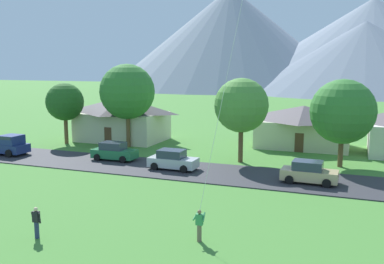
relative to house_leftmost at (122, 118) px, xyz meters
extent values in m
cube|color=#2D2D33|center=(18.26, -11.54, -2.65)|extent=(160.00, 6.67, 0.08)
cone|color=slate|center=(27.99, 112.91, 9.03)|extent=(84.40, 84.40, 23.45)
cone|color=gray|center=(-23.13, 127.72, 17.15)|extent=(99.20, 99.20, 39.69)
cone|color=gray|center=(30.34, 132.47, 14.06)|extent=(110.54, 110.54, 33.50)
cube|color=beige|center=(0.00, 0.00, -1.02)|extent=(9.78, 6.63, 3.36)
pyramid|color=#474247|center=(0.00, 0.00, 1.58)|extent=(10.57, 7.16, 1.85)
cube|color=brown|center=(0.00, -3.33, -1.69)|extent=(0.90, 0.06, 2.00)
cube|color=beige|center=(20.76, 3.19, -1.22)|extent=(9.73, 6.29, 2.95)
pyramid|color=#564C51|center=(20.76, 3.19, 1.07)|extent=(10.51, 6.79, 1.62)
cube|color=brown|center=(20.76, 0.03, -1.69)|extent=(0.90, 0.06, 2.00)
cylinder|color=brown|center=(-4.92, -4.32, -1.09)|extent=(0.44, 0.44, 3.22)
sphere|color=#23561E|center=(-4.92, -4.32, 2.13)|extent=(4.27, 4.27, 4.27)
cylinder|color=brown|center=(16.25, -6.59, -0.97)|extent=(0.44, 0.44, 3.44)
sphere|color=#4C8938|center=(16.25, -6.59, 2.62)|extent=(4.99, 4.99, 4.99)
cylinder|color=brown|center=(25.00, -5.26, -1.29)|extent=(0.44, 0.44, 2.81)
sphere|color=#33752D|center=(25.00, -5.26, 2.24)|extent=(5.67, 5.67, 5.67)
cylinder|color=brown|center=(2.74, -3.56, -0.77)|extent=(0.44, 0.44, 3.85)
sphere|color=#33752D|center=(2.74, -3.56, 3.40)|extent=(6.01, 6.01, 6.01)
cube|color=tan|center=(23.01, -11.97, -2.01)|extent=(4.24, 1.90, 0.80)
cube|color=#2D3847|center=(22.86, -11.97, -1.27)|extent=(2.24, 1.64, 0.68)
cylinder|color=black|center=(24.39, -11.08, -2.29)|extent=(0.65, 0.25, 0.64)
cylinder|color=black|center=(24.34, -12.92, -2.29)|extent=(0.65, 0.25, 0.64)
cylinder|color=black|center=(21.69, -11.02, -2.29)|extent=(0.65, 0.25, 0.64)
cylinder|color=black|center=(21.64, -12.86, -2.29)|extent=(0.65, 0.25, 0.64)
cube|color=#B7BCC1|center=(11.59, -11.62, -2.01)|extent=(4.22, 1.84, 0.80)
cube|color=#2D3847|center=(11.44, -11.62, -1.27)|extent=(2.22, 1.61, 0.68)
cylinder|color=black|center=(12.95, -10.72, -2.29)|extent=(0.64, 0.25, 0.64)
cylinder|color=black|center=(12.94, -12.56, -2.29)|extent=(0.64, 0.25, 0.64)
cylinder|color=black|center=(10.25, -10.69, -2.29)|extent=(0.64, 0.25, 0.64)
cylinder|color=black|center=(10.24, -12.53, -2.29)|extent=(0.64, 0.25, 0.64)
cube|color=#237042|center=(4.96, -10.20, -2.01)|extent=(4.24, 1.89, 0.80)
cube|color=#2D3847|center=(4.81, -10.20, -1.27)|extent=(2.23, 1.63, 0.68)
cylinder|color=black|center=(6.29, -9.25, -2.29)|extent=(0.64, 0.25, 0.64)
cylinder|color=black|center=(6.33, -11.09, -2.29)|extent=(0.64, 0.25, 0.64)
cylinder|color=black|center=(3.59, -9.31, -2.29)|extent=(0.64, 0.25, 0.64)
cylinder|color=black|center=(3.63, -11.15, -2.29)|extent=(0.64, 0.25, 0.64)
cube|color=navy|center=(-6.91, -11.81, -1.94)|extent=(5.25, 2.12, 0.84)
cube|color=navy|center=(-5.81, -11.83, -1.07)|extent=(1.94, 1.88, 0.90)
cube|color=#2D3847|center=(-5.81, -11.83, -0.80)|extent=(1.66, 1.92, 0.28)
cylinder|color=black|center=(-5.19, -10.83, -2.23)|extent=(0.77, 0.30, 0.76)
cylinder|color=black|center=(-5.24, -12.87, -2.23)|extent=(0.77, 0.30, 0.76)
cylinder|color=#70604C|center=(18.89, -25.22, -2.25)|extent=(0.24, 0.24, 0.88)
cube|color=#388E51|center=(18.89, -25.22, -1.52)|extent=(0.36, 0.22, 0.58)
sphere|color=brown|center=(18.89, -25.22, -1.12)|extent=(0.21, 0.21, 0.21)
cylinder|color=#388E51|center=(18.67, -25.16, -1.38)|extent=(0.18, 0.55, 0.37)
cylinder|color=#388E51|center=(19.11, -25.16, -1.38)|extent=(0.18, 0.55, 0.37)
cylinder|color=silver|center=(19.95, -24.45, 5.28)|extent=(2.14, 1.57, 12.85)
cylinder|color=navy|center=(10.83, -27.84, -2.25)|extent=(0.24, 0.24, 0.88)
cube|color=black|center=(10.83, -27.84, -1.52)|extent=(0.36, 0.22, 0.58)
sphere|color=beige|center=(10.83, -27.84, -1.12)|extent=(0.21, 0.21, 0.21)
cylinder|color=black|center=(10.61, -27.84, -1.57)|extent=(0.12, 0.18, 0.59)
cylinder|color=black|center=(11.05, -27.84, -1.57)|extent=(0.12, 0.18, 0.59)
camera|label=1|loc=(26.02, -45.04, 6.25)|focal=40.48mm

